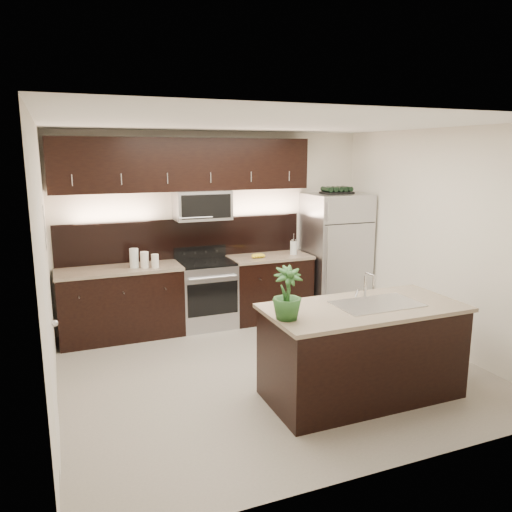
# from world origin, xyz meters

# --- Properties ---
(ground) EXTENTS (4.50, 4.50, 0.00)m
(ground) POSITION_xyz_m (0.00, 0.00, 0.00)
(ground) COLOR gray
(ground) RESTS_ON ground
(room_walls) EXTENTS (4.52, 4.02, 2.71)m
(room_walls) POSITION_xyz_m (-0.11, -0.04, 1.70)
(room_walls) COLOR silver
(room_walls) RESTS_ON ground
(counter_run) EXTENTS (3.51, 0.65, 0.94)m
(counter_run) POSITION_xyz_m (-0.46, 1.69, 0.47)
(counter_run) COLOR black
(counter_run) RESTS_ON ground
(upper_fixtures) EXTENTS (3.49, 0.40, 1.66)m
(upper_fixtures) POSITION_xyz_m (-0.43, 1.84, 2.14)
(upper_fixtures) COLOR black
(upper_fixtures) RESTS_ON counter_run
(island) EXTENTS (1.96, 0.96, 0.94)m
(island) POSITION_xyz_m (0.60, -0.88, 0.47)
(island) COLOR black
(island) RESTS_ON ground
(sink_faucet) EXTENTS (0.84, 0.50, 0.28)m
(sink_faucet) POSITION_xyz_m (0.75, -0.87, 0.96)
(sink_faucet) COLOR silver
(sink_faucet) RESTS_ON island
(refrigerator) EXTENTS (0.87, 0.79, 1.81)m
(refrigerator) POSITION_xyz_m (1.77, 1.63, 0.90)
(refrigerator) COLOR #B2B2B7
(refrigerator) RESTS_ON ground
(wine_rack) EXTENTS (0.45, 0.28, 0.10)m
(wine_rack) POSITION_xyz_m (1.77, 1.63, 1.86)
(wine_rack) COLOR black
(wine_rack) RESTS_ON refrigerator
(plant) EXTENTS (0.29, 0.29, 0.48)m
(plant) POSITION_xyz_m (-0.27, -0.95, 1.18)
(plant) COLOR #234E1F
(plant) RESTS_ON island
(canisters) EXTENTS (0.35, 0.22, 0.25)m
(canisters) POSITION_xyz_m (-1.13, 1.60, 1.05)
(canisters) COLOR silver
(canisters) RESTS_ON counter_run
(french_press) EXTENTS (0.10, 0.10, 0.30)m
(french_press) POSITION_xyz_m (1.07, 1.64, 1.05)
(french_press) COLOR silver
(french_press) RESTS_ON counter_run
(bananas) EXTENTS (0.21, 0.17, 0.06)m
(bananas) POSITION_xyz_m (0.43, 1.61, 0.97)
(bananas) COLOR gold
(bananas) RESTS_ON counter_run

